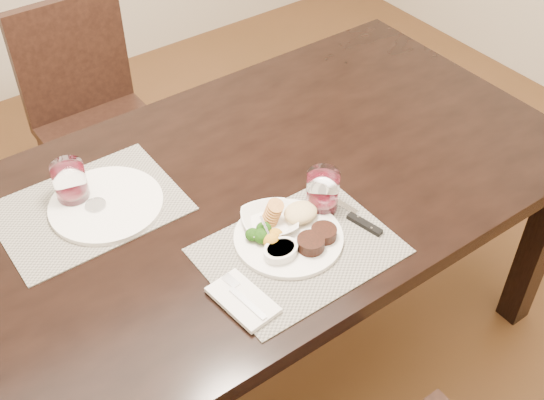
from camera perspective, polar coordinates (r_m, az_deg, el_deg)
ground_plane at (r=2.38m, az=-3.08°, el=-13.18°), size 4.50×4.50×0.00m
dining_table at (r=1.87m, az=-3.82°, el=-1.50°), size 2.00×1.00×0.75m
chair_far at (r=2.65m, az=-14.82°, el=7.33°), size 0.42×0.42×0.90m
placemat_near at (r=1.67m, az=2.25°, el=-4.27°), size 0.46×0.34×0.00m
placemat_far at (r=1.84m, az=-15.03°, el=-0.65°), size 0.46×0.34×0.00m
dinner_plate at (r=1.68m, az=1.80°, el=-2.81°), size 0.27×0.27×0.05m
napkin_fork at (r=1.55m, az=-2.45°, el=-8.34°), size 0.11×0.17×0.02m
steak_knife at (r=1.75m, az=7.14°, el=-1.53°), size 0.05×0.24×0.01m
cracker_bowl at (r=1.71m, az=-0.21°, el=-1.76°), size 0.18×0.18×0.06m
sauce_ramekin at (r=1.63m, az=0.72°, el=-4.37°), size 0.09×0.13×0.07m
wine_glass_near at (r=1.74m, az=4.25°, el=0.59°), size 0.08×0.08×0.11m
far_plate at (r=1.82m, az=-13.70°, el=-0.35°), size 0.30×0.30×0.01m
wine_glass_far at (r=1.83m, az=-16.47°, el=1.23°), size 0.08×0.08×0.12m
salt_cellar at (r=1.82m, az=-14.48°, el=-0.61°), size 0.05×0.05×0.02m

